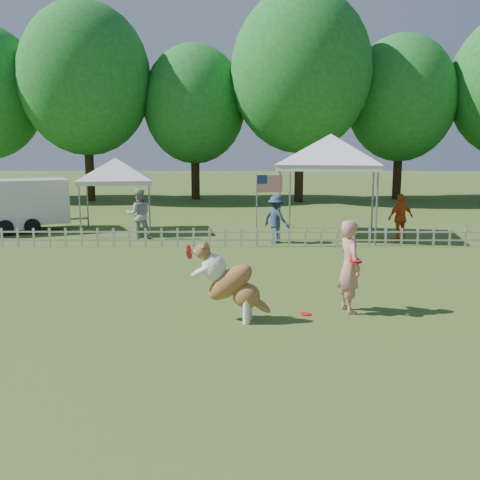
{
  "coord_description": "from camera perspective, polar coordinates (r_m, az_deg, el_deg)",
  "views": [
    {
      "loc": [
        -0.24,
        -9.43,
        3.1
      ],
      "look_at": [
        -0.28,
        2.0,
        1.1
      ],
      "focal_mm": 40.0,
      "sensor_mm": 36.0,
      "label": 1
    }
  ],
  "objects": [
    {
      "name": "dog",
      "position": [
        9.57,
        -0.93,
        -4.55
      ],
      "size": [
        1.43,
        0.71,
        1.42
      ],
      "primitive_type": null,
      "rotation": [
        0.0,
        0.0,
        -0.19
      ],
      "color": "brown",
      "rests_on": "ground"
    },
    {
      "name": "tree_center_left",
      "position": [
        32.1,
        -4.87,
        13.11
      ],
      "size": [
        6.0,
        6.0,
        9.8
      ],
      "primitive_type": null,
      "color": "#1C6222",
      "rests_on": "ground"
    },
    {
      "name": "tree_left",
      "position": [
        32.28,
        -16.1,
        14.71
      ],
      "size": [
        7.4,
        7.4,
        12.0
      ],
      "primitive_type": null,
      "color": "#1C6222",
      "rests_on": "ground"
    },
    {
      "name": "tree_center_right",
      "position": [
        30.77,
        6.48,
        15.84
      ],
      "size": [
        7.6,
        7.6,
        12.6
      ],
      "primitive_type": null,
      "color": "#1C6222",
      "rests_on": "ground"
    },
    {
      "name": "flag_pole",
      "position": [
        16.63,
        1.78,
        3.16
      ],
      "size": [
        0.88,
        0.27,
        2.29
      ],
      "primitive_type": null,
      "rotation": [
        0.0,
        0.0,
        0.21
      ],
      "color": "gray",
      "rests_on": "ground"
    },
    {
      "name": "tree_right",
      "position": [
        33.31,
        16.74,
        13.13
      ],
      "size": [
        6.2,
        6.2,
        10.4
      ],
      "primitive_type": null,
      "color": "#1C6222",
      "rests_on": "ground"
    },
    {
      "name": "canopy_tent_left",
      "position": [
        20.14,
        -13.02,
        4.61
      ],
      "size": [
        2.95,
        2.95,
        2.65
      ],
      "primitive_type": null,
      "rotation": [
        0.0,
        0.0,
        0.17
      ],
      "color": "silver",
      "rests_on": "ground"
    },
    {
      "name": "spectator_a",
      "position": [
        18.29,
        -10.73,
        2.72
      ],
      "size": [
        0.98,
        0.85,
        1.72
      ],
      "primitive_type": "imported",
      "rotation": [
        0.0,
        0.0,
        3.4
      ],
      "color": "#A6A5AA",
      "rests_on": "ground"
    },
    {
      "name": "ground",
      "position": [
        9.93,
        1.6,
        -8.27
      ],
      "size": [
        120.0,
        120.0,
        0.0
      ],
      "primitive_type": "plane",
      "color": "#38591C",
      "rests_on": "ground"
    },
    {
      "name": "handler",
      "position": [
        10.26,
        11.62,
        -2.78
      ],
      "size": [
        0.56,
        0.72,
        1.76
      ],
      "primitive_type": "imported",
      "rotation": [
        0.0,
        0.0,
        1.8
      ],
      "color": "tan",
      "rests_on": "ground"
    },
    {
      "name": "spectator_c",
      "position": [
        18.37,
        16.76,
        2.29
      ],
      "size": [
        1.01,
        0.7,
        1.59
      ],
      "primitive_type": "imported",
      "rotation": [
        0.0,
        0.0,
        3.51
      ],
      "color": "#CD4818",
      "rests_on": "ground"
    },
    {
      "name": "spectator_b",
      "position": [
        17.41,
        3.9,
        2.24
      ],
      "size": [
        1.13,
        1.12,
        1.56
      ],
      "primitive_type": "imported",
      "rotation": [
        0.0,
        0.0,
        2.37
      ],
      "color": "navy",
      "rests_on": "ground"
    },
    {
      "name": "picket_fence",
      "position": [
        16.67,
        1.02,
        0.25
      ],
      "size": [
        22.0,
        0.08,
        0.6
      ],
      "primitive_type": null,
      "color": "silver",
      "rests_on": "ground"
    },
    {
      "name": "cargo_trailer",
      "position": [
        21.33,
        -22.74,
        3.45
      ],
      "size": [
        4.86,
        3.65,
        1.96
      ],
      "primitive_type": null,
      "rotation": [
        0.0,
        0.0,
        0.44
      ],
      "color": "silver",
      "rests_on": "ground"
    },
    {
      "name": "frisbee_on_turf",
      "position": [
        10.17,
        7.0,
        -7.85
      ],
      "size": [
        0.26,
        0.26,
        0.02
      ],
      "primitive_type": "cylinder",
      "rotation": [
        0.0,
        0.0,
        -0.29
      ],
      "color": "red",
      "rests_on": "ground"
    },
    {
      "name": "canopy_tent_right",
      "position": [
        18.84,
        9.52,
        5.61
      ],
      "size": [
        3.93,
        3.93,
        3.45
      ],
      "primitive_type": null,
      "rotation": [
        0.0,
        0.0,
        -0.2
      ],
      "color": "silver",
      "rests_on": "ground"
    }
  ]
}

